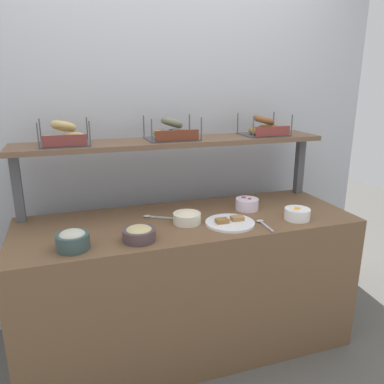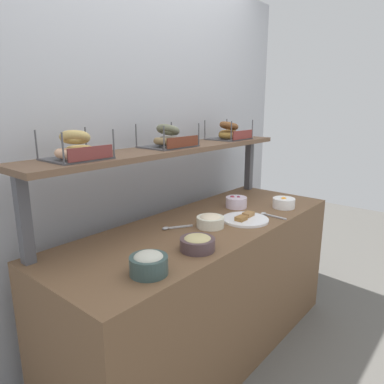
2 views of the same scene
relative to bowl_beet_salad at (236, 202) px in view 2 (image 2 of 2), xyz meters
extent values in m
plane|color=#595651|center=(-0.41, -0.05, -0.89)|extent=(8.00, 8.00, 0.00)
cube|color=#B0B3BB|center=(-0.41, 0.50, 0.31)|extent=(3.16, 0.06, 2.40)
cube|color=brown|center=(-0.41, -0.05, -0.46)|extent=(1.96, 0.70, 0.85)
cube|color=#4C4C51|center=(-1.33, 0.22, 0.16)|extent=(0.05, 0.05, 0.40)
cube|color=#4C4C51|center=(0.51, 0.22, 0.16)|extent=(0.05, 0.05, 0.40)
cube|color=brown|center=(-0.41, 0.22, 0.38)|extent=(1.92, 0.32, 0.03)
cylinder|color=white|center=(0.00, 0.00, 0.00)|extent=(0.14, 0.14, 0.07)
sphere|color=#93404A|center=(0.01, -0.01, 0.02)|extent=(0.03, 0.03, 0.03)
sphere|color=#962342|center=(0.01, -0.01, 0.02)|extent=(0.03, 0.03, 0.03)
sphere|color=#AB3A4D|center=(-0.01, 0.03, 0.02)|extent=(0.04, 0.04, 0.04)
cylinder|color=#4F3C3F|center=(-0.73, -0.26, -0.01)|extent=(0.17, 0.17, 0.06)
ellipsoid|color=tan|center=(-0.73, -0.26, 0.02)|extent=(0.13, 0.13, 0.04)
cylinder|color=silver|center=(-0.43, -0.11, -0.01)|extent=(0.16, 0.16, 0.06)
ellipsoid|color=beige|center=(-0.43, -0.11, 0.02)|extent=(0.12, 0.12, 0.04)
cylinder|color=#364B48|center=(-1.05, -0.26, 0.00)|extent=(0.16, 0.16, 0.08)
ellipsoid|color=beige|center=(-1.05, -0.26, 0.03)|extent=(0.13, 0.13, 0.05)
cylinder|color=white|center=(0.20, -0.25, 0.00)|extent=(0.15, 0.15, 0.07)
sphere|color=orange|center=(0.19, -0.25, 0.02)|extent=(0.03, 0.03, 0.03)
sphere|color=orange|center=(0.19, -0.25, 0.02)|extent=(0.03, 0.03, 0.03)
sphere|color=orange|center=(0.21, -0.25, 0.02)|extent=(0.03, 0.03, 0.03)
sphere|color=gold|center=(0.20, -0.25, 0.02)|extent=(0.03, 0.03, 0.03)
sphere|color=orange|center=(0.19, -0.25, 0.02)|extent=(0.04, 0.04, 0.04)
cylinder|color=white|center=(-0.20, -0.20, -0.03)|extent=(0.28, 0.28, 0.01)
cube|color=olive|center=(-0.25, -0.20, -0.01)|extent=(0.07, 0.05, 0.02)
cube|color=#A57543|center=(-0.16, -0.19, -0.01)|extent=(0.07, 0.05, 0.02)
cube|color=#B7B7BC|center=(-0.55, 0.01, -0.03)|extent=(0.13, 0.08, 0.01)
ellipsoid|color=#B7B7BC|center=(-0.63, 0.06, -0.03)|extent=(0.04, 0.03, 0.01)
cube|color=#B7B7BC|center=(-0.03, -0.32, -0.03)|extent=(0.02, 0.14, 0.01)
ellipsoid|color=#B7B7BC|center=(-0.03, -0.23, -0.03)|extent=(0.04, 0.03, 0.01)
cube|color=#4C4C51|center=(-1.05, 0.22, 0.40)|extent=(0.27, 0.24, 0.01)
cylinder|color=#4C4C51|center=(-1.18, 0.11, 0.46)|extent=(0.01, 0.01, 0.14)
cylinder|color=#4C4C51|center=(-0.92, 0.11, 0.46)|extent=(0.01, 0.01, 0.14)
cylinder|color=#4C4C51|center=(-1.18, 0.34, 0.46)|extent=(0.01, 0.01, 0.14)
cylinder|color=#4C4C51|center=(-0.92, 0.34, 0.46)|extent=(0.01, 0.01, 0.14)
cube|color=brown|center=(-1.05, 0.10, 0.43)|extent=(0.23, 0.01, 0.06)
torus|color=tan|center=(-1.09, 0.19, 0.43)|extent=(0.19, 0.19, 0.05)
torus|color=#DAB465|center=(-1.01, 0.26, 0.43)|extent=(0.20, 0.20, 0.05)
torus|color=tan|center=(-1.05, 0.22, 0.50)|extent=(0.20, 0.20, 0.09)
cube|color=#4C4C51|center=(-0.42, 0.23, 0.40)|extent=(0.31, 0.24, 0.01)
cylinder|color=#4C4C51|center=(-0.57, 0.11, 0.46)|extent=(0.01, 0.01, 0.14)
cylinder|color=#4C4C51|center=(-0.27, 0.11, 0.46)|extent=(0.01, 0.01, 0.14)
cylinder|color=#4C4C51|center=(-0.57, 0.34, 0.46)|extent=(0.01, 0.01, 0.14)
cylinder|color=#4C4C51|center=(-0.27, 0.34, 0.46)|extent=(0.01, 0.01, 0.14)
cube|color=maroon|center=(-0.42, 0.11, 0.43)|extent=(0.27, 0.01, 0.06)
torus|color=olive|center=(-0.47, 0.20, 0.43)|extent=(0.17, 0.16, 0.06)
torus|color=#716859|center=(-0.37, 0.26, 0.43)|extent=(0.20, 0.20, 0.05)
torus|color=#6E7158|center=(-0.42, 0.23, 0.50)|extent=(0.18, 0.17, 0.09)
cube|color=#4C4C51|center=(0.21, 0.22, 0.40)|extent=(0.29, 0.24, 0.01)
cylinder|color=#4C4C51|center=(0.08, 0.11, 0.46)|extent=(0.01, 0.01, 0.14)
cylinder|color=#4C4C51|center=(0.35, 0.11, 0.46)|extent=(0.01, 0.01, 0.14)
cylinder|color=#4C4C51|center=(0.08, 0.34, 0.46)|extent=(0.01, 0.01, 0.14)
cylinder|color=#4C4C51|center=(0.35, 0.34, 0.46)|extent=(0.01, 0.01, 0.14)
cube|color=maroon|center=(0.21, 0.10, 0.43)|extent=(0.24, 0.01, 0.06)
torus|color=brown|center=(0.16, 0.19, 0.43)|extent=(0.19, 0.19, 0.05)
torus|color=olive|center=(0.26, 0.26, 0.43)|extent=(0.17, 0.17, 0.06)
torus|color=brown|center=(0.21, 0.22, 0.49)|extent=(0.16, 0.15, 0.08)
camera|label=1|loc=(-1.04, -2.02, 0.74)|focal=35.32mm
camera|label=2|loc=(-1.96, -1.27, 0.65)|focal=33.20mm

